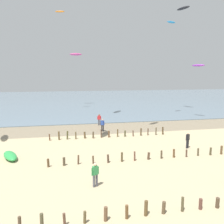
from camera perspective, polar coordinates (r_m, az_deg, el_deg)
name	(u,v)px	position (r m, az deg, el deg)	size (l,w,h in m)	color
wet_sand_strip	(69,130)	(32.45, -10.63, -4.38)	(120.00, 6.44, 0.01)	#84755B
sea	(68,100)	(70.17, -10.84, 2.98)	(160.00, 70.00, 0.10)	slate
groyne_near	(151,209)	(13.72, 9.54, -22.57)	(13.12, 0.33, 0.86)	#4A3C2B
groyne_mid	(173,154)	(22.21, 14.76, -9.97)	(21.34, 0.32, 0.87)	brown
groyne_far	(108,134)	(28.15, -0.96, -5.40)	(14.19, 0.39, 1.02)	brown
person_mid_beach	(95,174)	(16.22, -4.17, -15.03)	(0.53, 0.35, 1.71)	#4C4C56
person_by_waterline	(188,140)	(25.23, 18.20, -6.51)	(0.51, 0.36, 1.71)	#232328
person_left_flank	(99,119)	(34.67, -3.18, -1.80)	(0.57, 0.22, 1.71)	#4C4C56
person_far_down_beach	(103,125)	(30.93, -2.35, -3.16)	(0.48, 0.39, 1.71)	#232328
grounded_kite	(10,156)	(23.24, -23.86, -9.87)	(2.75, 0.99, 0.55)	green
kite_aloft_1	(76,54)	(56.61, -8.96, 13.90)	(2.88, 0.92, 0.46)	#E54C99
kite_aloft_2	(171,22)	(43.85, 14.44, 20.71)	(1.93, 0.62, 0.31)	#2384D1
kite_aloft_4	(60,12)	(49.76, -12.76, 23.06)	(1.87, 0.60, 0.30)	orange
kite_aloft_9	(183,8)	(50.22, 17.19, 23.31)	(3.05, 0.98, 0.49)	black
kite_aloft_10	(198,65)	(41.60, 20.56, 10.74)	(2.16, 0.69, 0.35)	purple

